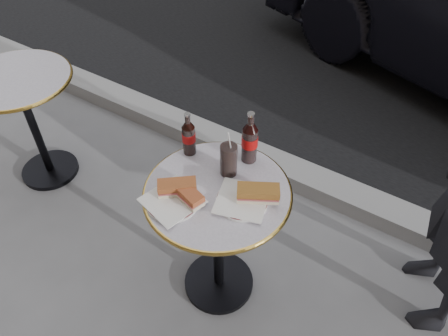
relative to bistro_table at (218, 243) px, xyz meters
The scene contains 12 objects.
ground 0.37m from the bistro_table, ahead, with size 80.00×80.00×0.00m, color slate.
curb 0.95m from the bistro_table, 90.00° to the left, with size 40.00×0.20×0.12m, color gray.
bistro_table is the anchor object (origin of this frame).
bistro_table_second 1.40m from the bistro_table, behind, with size 0.62×0.62×0.73m, color #BAB2C4, non-canonical shape.
plate_left 0.42m from the bistro_table, 126.73° to the right, with size 0.21×0.21×0.01m, color silver.
plate_right 0.39m from the bistro_table, ahead, with size 0.21×0.21×0.01m, color white.
sandwich_left_a 0.44m from the bistro_table, 139.67° to the right, with size 0.15×0.07×0.05m, color #9E5028.
sandwich_left_b 0.42m from the bistro_table, 120.48° to the right, with size 0.14×0.07×0.05m, color #A54D29.
sandwich_right 0.44m from the bistro_table, 13.73° to the left, with size 0.17×0.08×0.06m, color #925B25.
cola_bottle_left 0.54m from the bistro_table, 151.09° to the left, with size 0.06×0.06×0.22m, color black, non-canonical shape.
cola_bottle_right 0.55m from the bistro_table, 86.46° to the left, with size 0.07×0.07×0.25m, color black, non-canonical shape.
cola_glass 0.46m from the bistro_table, 98.44° to the left, with size 0.08×0.08×0.16m, color black.
Camera 1 is at (0.67, -1.01, 2.06)m, focal length 35.00 mm.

